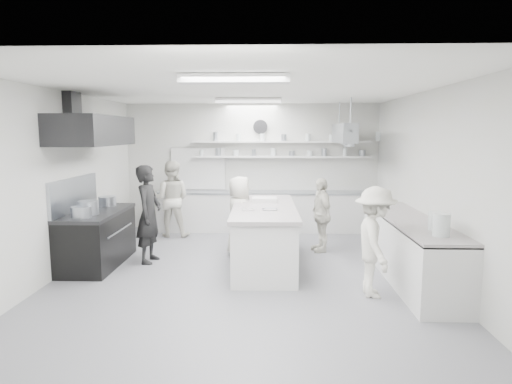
{
  "coord_description": "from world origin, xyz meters",
  "views": [
    {
      "loc": [
        0.42,
        -7.07,
        2.32
      ],
      "look_at": [
        0.18,
        0.6,
        1.28
      ],
      "focal_mm": 30.92,
      "sensor_mm": 36.0,
      "label": 1
    }
  ],
  "objects_px": {
    "stove": "(98,240)",
    "back_counter": "(264,212)",
    "cook_back": "(171,199)",
    "right_counter": "(410,250)",
    "prep_island": "(264,237)",
    "cook_stove": "(149,214)"
  },
  "relations": [
    {
      "from": "stove",
      "to": "back_counter",
      "type": "xyz_separation_m",
      "value": [
        2.9,
        2.8,
        0.01
      ]
    },
    {
      "from": "back_counter",
      "to": "cook_back",
      "type": "distance_m",
      "value": 2.19
    },
    {
      "from": "right_counter",
      "to": "prep_island",
      "type": "relative_size",
      "value": 1.22
    },
    {
      "from": "stove",
      "to": "back_counter",
      "type": "bearing_deg",
      "value": 43.99
    },
    {
      "from": "stove",
      "to": "cook_back",
      "type": "xyz_separation_m",
      "value": [
        0.83,
        2.19,
        0.4
      ]
    },
    {
      "from": "prep_island",
      "to": "cook_back",
      "type": "xyz_separation_m",
      "value": [
        -2.1,
        2.07,
        0.35
      ]
    },
    {
      "from": "right_counter",
      "to": "back_counter",
      "type": "bearing_deg",
      "value": 124.65
    },
    {
      "from": "right_counter",
      "to": "prep_island",
      "type": "distance_m",
      "value": 2.43
    },
    {
      "from": "right_counter",
      "to": "cook_back",
      "type": "bearing_deg",
      "value": 147.72
    },
    {
      "from": "prep_island",
      "to": "cook_stove",
      "type": "relative_size",
      "value": 1.54
    },
    {
      "from": "cook_stove",
      "to": "cook_back",
      "type": "relative_size",
      "value": 1.03
    },
    {
      "from": "prep_island",
      "to": "cook_back",
      "type": "distance_m",
      "value": 2.97
    },
    {
      "from": "stove",
      "to": "right_counter",
      "type": "xyz_separation_m",
      "value": [
        5.25,
        -0.6,
        0.02
      ]
    },
    {
      "from": "right_counter",
      "to": "cook_back",
      "type": "height_order",
      "value": "cook_back"
    },
    {
      "from": "prep_island",
      "to": "cook_back",
      "type": "relative_size",
      "value": 1.59
    },
    {
      "from": "right_counter",
      "to": "cook_stove",
      "type": "relative_size",
      "value": 1.89
    },
    {
      "from": "prep_island",
      "to": "cook_back",
      "type": "height_order",
      "value": "cook_back"
    },
    {
      "from": "back_counter",
      "to": "cook_stove",
      "type": "height_order",
      "value": "cook_stove"
    },
    {
      "from": "right_counter",
      "to": "prep_island",
      "type": "xyz_separation_m",
      "value": [
        -2.32,
        0.72,
        0.03
      ]
    },
    {
      "from": "back_counter",
      "to": "cook_stove",
      "type": "bearing_deg",
      "value": -127.95
    },
    {
      "from": "stove",
      "to": "prep_island",
      "type": "height_order",
      "value": "prep_island"
    },
    {
      "from": "stove",
      "to": "prep_island",
      "type": "distance_m",
      "value": 2.93
    }
  ]
}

